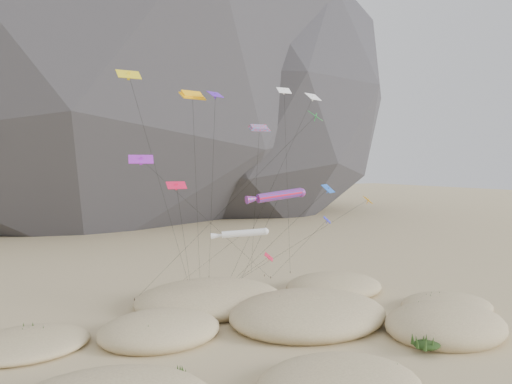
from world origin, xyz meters
TOP-DOWN VIEW (x-y plane):
  - ground at (0.00, 0.00)m, footprint 500.00×500.00m
  - dunes at (-1.61, 4.08)m, footprint 50.77×36.19m
  - dune_grass at (-2.02, 3.98)m, footprint 41.65×26.68m
  - kite_stakes at (2.76, 22.48)m, footprint 23.60×7.78m
  - rainbow_tube_kite at (2.68, 9.38)m, footprint 7.07×13.51m
  - white_tube_kite at (-2.58, 7.94)m, footprint 5.24×17.57m
  - orange_parafoil at (-5.36, 13.17)m, footprint 7.39×12.44m
  - multi_parafoil at (1.92, 11.92)m, footprint 8.69×15.28m
  - delta_kites at (1.85, 11.61)m, footprint 27.30×23.66m

SIDE VIEW (x-z plane):
  - ground at x=0.00m, z-range 0.00..0.00m
  - kite_stakes at x=2.76m, z-range 0.00..0.30m
  - dunes at x=-1.61m, z-range -1.18..2.66m
  - dune_grass at x=-2.02m, z-range 0.06..1.65m
  - white_tube_kite at x=-2.58m, z-range 4.14..13.59m
  - rainbow_tube_kite at x=2.68m, z-range 5.78..18.93m
  - delta_kites at x=1.85m, z-range 4.62..29.62m
  - multi_parafoil at x=1.92m, z-range 9.30..29.33m
  - orange_parafoil at x=-5.36m, z-range 10.89..34.18m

